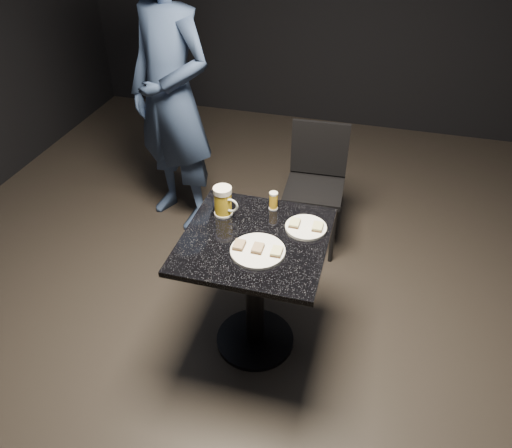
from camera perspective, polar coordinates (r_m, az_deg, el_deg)
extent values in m
plane|color=black|center=(2.94, -0.11, -13.13)|extent=(6.00, 6.00, 0.00)
cylinder|color=white|center=(2.32, 0.20, -3.09)|extent=(0.26, 0.26, 0.01)
cylinder|color=white|center=(2.48, 5.72, -0.40)|extent=(0.21, 0.21, 0.01)
imported|color=navy|center=(3.43, -9.65, 14.15)|extent=(0.82, 0.70, 1.90)
cylinder|color=black|center=(2.93, -0.11, -12.98)|extent=(0.44, 0.44, 0.03)
cylinder|color=black|center=(2.66, -0.12, -7.98)|extent=(0.10, 0.10, 0.69)
cube|color=black|center=(2.42, -0.13, -1.88)|extent=(0.70, 0.70, 0.03)
cylinder|color=silver|center=(2.57, -3.74, 1.27)|extent=(0.10, 0.10, 0.01)
cylinder|color=yellow|center=(2.54, -3.80, 2.47)|extent=(0.09, 0.09, 0.12)
cylinder|color=white|center=(2.50, -3.86, 3.87)|extent=(0.09, 0.09, 0.03)
torus|color=silver|center=(2.50, -2.92, 2.13)|extent=(0.08, 0.01, 0.08)
cylinder|color=silver|center=(2.61, 1.98, 1.85)|extent=(0.05, 0.05, 0.01)
cylinder|color=yellow|center=(2.59, 2.00, 2.65)|extent=(0.04, 0.04, 0.08)
cylinder|color=silver|center=(2.56, 2.02, 3.50)|extent=(0.04, 0.04, 0.01)
cube|color=black|center=(3.33, 6.64, 3.86)|extent=(0.40, 0.40, 0.04)
cylinder|color=black|center=(3.35, 3.30, -0.63)|extent=(0.03, 0.03, 0.43)
cylinder|color=black|center=(3.33, 8.75, -1.36)|extent=(0.03, 0.03, 0.43)
cylinder|color=black|center=(3.61, 4.18, 2.41)|extent=(0.03, 0.03, 0.43)
cylinder|color=black|center=(3.59, 9.25, 1.75)|extent=(0.03, 0.03, 0.43)
cube|color=black|center=(3.37, 7.29, 8.58)|extent=(0.38, 0.05, 0.38)
cube|color=#4C3521|center=(2.34, -1.94, -2.49)|extent=(0.05, 0.07, 0.01)
cube|color=#8C7251|center=(2.33, -1.95, -2.31)|extent=(0.05, 0.07, 0.01)
cube|color=#4C3521|center=(2.32, 0.20, -2.86)|extent=(0.05, 0.07, 0.01)
cube|color=#8C7251|center=(2.31, 0.20, -2.68)|extent=(0.05, 0.07, 0.01)
cube|color=#4C3521|center=(2.30, 2.37, -3.24)|extent=(0.05, 0.07, 0.01)
cube|color=#D1D184|center=(2.29, 2.38, -3.06)|extent=(0.05, 0.07, 0.01)
cube|color=#4C3521|center=(2.48, 4.43, 0.04)|extent=(0.05, 0.07, 0.01)
cube|color=#D1D184|center=(2.47, 4.44, 0.21)|extent=(0.05, 0.07, 0.01)
cube|color=#4C3521|center=(2.46, 7.05, -0.39)|extent=(0.05, 0.07, 0.01)
cube|color=#D1D184|center=(2.46, 7.07, -0.21)|extent=(0.05, 0.07, 0.01)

